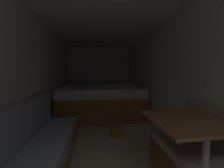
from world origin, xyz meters
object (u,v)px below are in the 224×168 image
at_px(bed, 101,99).
at_px(wicker_basket, 117,129).
at_px(sofa_left, 30,160).
at_px(dinette_table, 192,129).

bearing_deg(bed, wicker_basket, -81.94).
bearing_deg(sofa_left, bed, 70.68).
xyz_separation_m(bed, sofa_left, (-0.88, -2.50, -0.15)).
relative_size(bed, dinette_table, 2.84).
relative_size(sofa_left, dinette_table, 2.94).
bearing_deg(wicker_basket, sofa_left, -139.07).
bearing_deg(sofa_left, wicker_basket, 40.93).
relative_size(bed, wicker_basket, 8.29).
height_order(bed, wicker_basket, bed).
xyz_separation_m(sofa_left, dinette_table, (1.57, -0.36, 0.41)).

